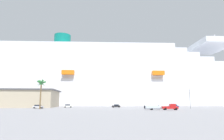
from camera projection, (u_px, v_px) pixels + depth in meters
ground_plane at (121, 107)px, 109.30m from camera, size 600.00×600.00×0.00m
cruise_ship at (112, 81)px, 144.58m from camera, size 305.45×40.63×62.10m
terminal_building at (9, 98)px, 99.18m from camera, size 51.21×27.80×9.08m
pickup_truck at (171, 107)px, 68.62m from camera, size 5.72×2.58×2.20m
small_boat_on_trailer at (154, 107)px, 68.81m from camera, size 7.15×2.28×2.15m
palm_tree at (41, 86)px, 77.45m from camera, size 3.82×3.59×11.78m
street_lamp at (190, 95)px, 81.12m from camera, size 0.56×0.56×8.93m
parked_car_black_coupe at (116, 106)px, 95.06m from camera, size 4.31×2.26×1.58m
parked_car_white_van at (68, 106)px, 94.45m from camera, size 4.48×2.62×1.58m
parked_car_blue_suv at (174, 106)px, 91.17m from camera, size 4.82×2.11×1.58m
parked_car_silver_sedan at (38, 106)px, 83.66m from camera, size 4.40×1.99×1.58m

